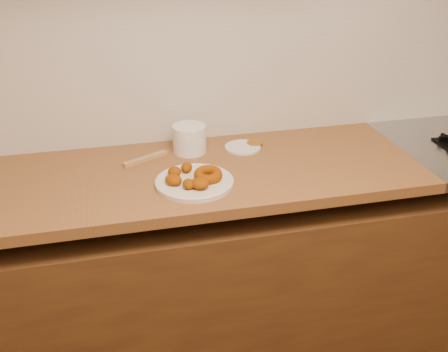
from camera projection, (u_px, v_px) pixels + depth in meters
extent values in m
cube|color=tan|center=(260.00, 23.00, 2.04)|extent=(4.00, 0.02, 2.70)
cube|color=#543616|center=(275.00, 270.00, 2.21)|extent=(3.60, 0.60, 0.77)
cube|color=brown|center=(106.00, 184.00, 1.85)|extent=(2.30, 0.62, 0.04)
cube|color=beige|center=(260.00, 62.00, 2.10)|extent=(3.60, 0.02, 0.60)
cylinder|color=beige|center=(194.00, 182.00, 1.80)|extent=(0.27, 0.27, 0.02)
torus|color=#834001|center=(208.00, 175.00, 1.80)|extent=(0.10, 0.11, 0.04)
ellipsoid|color=#834001|center=(175.00, 172.00, 1.82)|extent=(0.05, 0.06, 0.03)
ellipsoid|color=#834001|center=(173.00, 180.00, 1.76)|extent=(0.08, 0.08, 0.03)
ellipsoid|color=#834001|center=(189.00, 184.00, 1.74)|extent=(0.04, 0.05, 0.03)
ellipsoid|color=#834001|center=(200.00, 183.00, 1.74)|extent=(0.08, 0.09, 0.04)
ellipsoid|color=#834001|center=(187.00, 167.00, 1.85)|extent=(0.06, 0.06, 0.03)
cylinder|color=silver|center=(189.00, 139.00, 2.02)|extent=(0.16, 0.16, 0.11)
cylinder|color=silver|center=(243.00, 147.00, 2.08)|extent=(0.19, 0.19, 0.01)
cylinder|color=#BB8024|center=(255.00, 144.00, 2.10)|extent=(0.07, 0.07, 0.01)
cube|color=#A37C4B|center=(146.00, 159.00, 1.97)|extent=(0.18, 0.10, 0.01)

